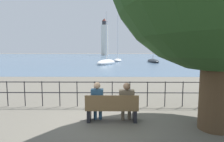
% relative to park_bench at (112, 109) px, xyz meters
% --- Properties ---
extents(ground_plane, '(1000.00, 1000.00, 0.00)m').
position_rel_park_bench_xyz_m(ground_plane, '(0.00, 0.06, -0.43)').
color(ground_plane, '#605B51').
extents(harbor_water, '(600.00, 300.00, 0.01)m').
position_rel_park_bench_xyz_m(harbor_water, '(0.00, 160.45, -0.42)').
color(harbor_water, '#47607A').
rests_on(harbor_water, ground_plane).
extents(park_bench, '(1.68, 0.45, 0.90)m').
position_rel_park_bench_xyz_m(park_bench, '(0.00, 0.00, 0.00)').
color(park_bench, brown).
rests_on(park_bench, ground_plane).
extents(seated_person_left, '(0.38, 0.35, 1.29)m').
position_rel_park_bench_xyz_m(seated_person_left, '(-0.47, 0.07, 0.28)').
color(seated_person_left, navy).
rests_on(seated_person_left, ground_plane).
extents(seated_person_right, '(0.48, 0.35, 1.27)m').
position_rel_park_bench_xyz_m(seated_person_right, '(0.47, 0.07, 0.27)').
color(seated_person_right, brown).
rests_on(seated_person_right, ground_plane).
extents(promenade_railing, '(10.19, 0.04, 1.05)m').
position_rel_park_bench_xyz_m(promenade_railing, '(-0.00, 1.61, 0.27)').
color(promenade_railing, black).
rests_on(promenade_railing, ground_plane).
extents(sailboat_0, '(2.06, 5.56, 11.63)m').
position_rel_park_bench_xyz_m(sailboat_0, '(1.10, 38.87, -0.12)').
color(sailboat_0, silver).
rests_on(sailboat_0, ground_plane).
extents(sailboat_2, '(2.42, 8.53, 10.21)m').
position_rel_park_bench_xyz_m(sailboat_2, '(9.28, 35.37, -0.16)').
color(sailboat_2, black).
rests_on(sailboat_2, ground_plane).
extents(sailboat_3, '(4.62, 7.56, 10.38)m').
position_rel_park_bench_xyz_m(sailboat_3, '(-1.32, 28.42, -0.12)').
color(sailboat_3, white).
rests_on(sailboat_3, ground_plane).
extents(harbor_lighthouse, '(5.61, 5.61, 29.47)m').
position_rel_park_bench_xyz_m(harbor_lighthouse, '(-7.15, 137.42, 13.28)').
color(harbor_lighthouse, silver).
rests_on(harbor_lighthouse, ground_plane).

